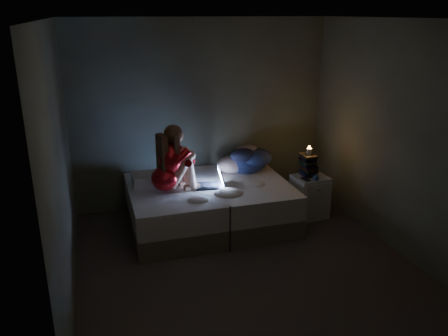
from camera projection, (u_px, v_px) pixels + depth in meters
name	position (u px, v px, depth m)	size (l,w,h in m)	color
floor	(246.00, 265.00, 5.04)	(3.60, 3.80, 0.02)	#433936
ceiling	(250.00, 17.00, 4.18)	(3.60, 3.80, 0.02)	silver
wall_back	(202.00, 114.00, 6.34)	(3.60, 0.02, 2.60)	#444641
wall_front	(348.00, 238.00, 2.88)	(3.60, 0.02, 2.60)	#444641
wall_left	(60.00, 170.00, 4.11)	(0.02, 3.80, 2.60)	#444641
wall_right	(399.00, 139.00, 5.10)	(0.02, 3.80, 2.60)	#444641
bed	(209.00, 205.00, 5.90)	(2.03, 1.52, 0.56)	#B6B4AF
pillow	(152.00, 179.00, 5.81)	(0.48, 0.34, 0.14)	silver
woman	(164.00, 160.00, 5.44)	(0.52, 0.34, 0.84)	maroon
laptop	(209.00, 177.00, 5.70)	(0.37, 0.26, 0.26)	black
clothes_pile	(246.00, 158.00, 6.26)	(0.60, 0.48, 0.36)	#111450
nightstand	(310.00, 197.00, 6.13)	(0.43, 0.38, 0.58)	beige
book_stack	(308.00, 166.00, 6.04)	(0.19, 0.25, 0.28)	black
candle	(309.00, 152.00, 5.98)	(0.07, 0.07, 0.08)	beige
phone	(305.00, 179.00, 5.94)	(0.07, 0.14, 0.01)	black
blue_orb	(315.00, 178.00, 5.88)	(0.08, 0.08, 0.08)	navy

